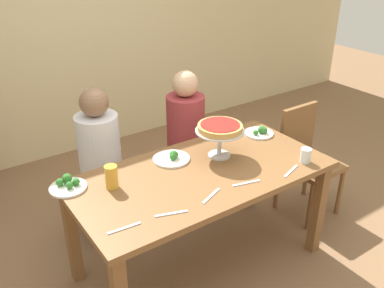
{
  "coord_description": "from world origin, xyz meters",
  "views": [
    {
      "loc": [
        -1.33,
        -1.83,
        2.08
      ],
      "look_at": [
        0.0,
        0.1,
        0.89
      ],
      "focal_mm": 39.52,
      "sensor_mm": 36.0,
      "label": 1
    }
  ],
  "objects": [
    {
      "name": "salad_plate_spare",
      "position": [
        -0.07,
        0.23,
        0.76
      ],
      "size": [
        0.24,
        0.24,
        0.07
      ],
      "color": "white",
      "rests_on": "dining_table"
    },
    {
      "name": "rear_partition",
      "position": [
        0.0,
        2.2,
        1.4
      ],
      "size": [
        8.0,
        0.12,
        2.8
      ],
      "primitive_type": "cube",
      "color": "beige",
      "rests_on": "ground_plane"
    },
    {
      "name": "cutlery_knife_near",
      "position": [
        -0.39,
        -0.27,
        0.74
      ],
      "size": [
        0.18,
        0.07,
        0.0
      ],
      "primitive_type": "cube",
      "rotation": [
        0.0,
        0.0,
        -0.32
      ],
      "color": "silver",
      "rests_on": "dining_table"
    },
    {
      "name": "cutlery_spare_fork",
      "position": [
        0.14,
        -0.26,
        0.74
      ],
      "size": [
        0.18,
        0.06,
        0.0
      ],
      "primitive_type": "cube",
      "rotation": [
        0.0,
        0.0,
        -0.25
      ],
      "color": "silver",
      "rests_on": "dining_table"
    },
    {
      "name": "dining_table",
      "position": [
        0.0,
        0.0,
        0.64
      ],
      "size": [
        1.63,
        0.82,
        0.74
      ],
      "color": "brown",
      "rests_on": "ground_plane"
    },
    {
      "name": "chair_head_east",
      "position": [
        1.08,
        0.08,
        0.49
      ],
      "size": [
        0.4,
        0.4,
        0.87
      ],
      "rotation": [
        0.0,
        0.0,
        3.14
      ],
      "color": "brown",
      "rests_on": "ground_plane"
    },
    {
      "name": "cutlery_fork_far",
      "position": [
        -0.65,
        -0.24,
        0.74
      ],
      "size": [
        0.18,
        0.03,
        0.0
      ],
      "primitive_type": "cube",
      "rotation": [
        0.0,
        0.0,
        -0.08
      ],
      "color": "silver",
      "rests_on": "dining_table"
    },
    {
      "name": "water_glass_clear_near",
      "position": [
        0.62,
        -0.28,
        0.79
      ],
      "size": [
        0.07,
        0.07,
        0.1
      ],
      "primitive_type": "cylinder",
      "color": "white",
      "rests_on": "dining_table"
    },
    {
      "name": "ground_plane",
      "position": [
        0.0,
        0.0,
        0.0
      ],
      "size": [
        12.0,
        12.0,
        0.0
      ],
      "primitive_type": "plane",
      "color": "#846042"
    },
    {
      "name": "cutlery_fork_near",
      "position": [
        -0.11,
        -0.25,
        0.74
      ],
      "size": [
        0.17,
        0.08,
        0.0
      ],
      "primitive_type": "cube",
      "rotation": [
        0.0,
        0.0,
        0.39
      ],
      "color": "silver",
      "rests_on": "dining_table"
    },
    {
      "name": "salad_plate_near_diner",
      "position": [
        0.67,
        0.19,
        0.76
      ],
      "size": [
        0.21,
        0.21,
        0.07
      ],
      "color": "white",
      "rests_on": "dining_table"
    },
    {
      "name": "diner_far_right",
      "position": [
        0.35,
        0.69,
        0.49
      ],
      "size": [
        0.34,
        0.34,
        1.15
      ],
      "rotation": [
        0.0,
        0.0,
        -1.57
      ],
      "color": "#382D28",
      "rests_on": "ground_plane"
    },
    {
      "name": "cutlery_knife_far",
      "position": [
        0.46,
        -0.32,
        0.74
      ],
      "size": [
        0.18,
        0.07,
        0.0
      ],
      "primitive_type": "cube",
      "rotation": [
        0.0,
        0.0,
        0.33
      ],
      "color": "silver",
      "rests_on": "dining_table"
    },
    {
      "name": "diner_far_left",
      "position": [
        -0.37,
        0.73,
        0.49
      ],
      "size": [
        0.34,
        0.34,
        1.15
      ],
      "rotation": [
        0.0,
        0.0,
        -1.57
      ],
      "color": "#382D28",
      "rests_on": "ground_plane"
    },
    {
      "name": "deep_dish_pizza_stand",
      "position": [
        0.22,
        0.1,
        0.93
      ],
      "size": [
        0.32,
        0.32,
        0.23
      ],
      "color": "silver",
      "rests_on": "dining_table"
    },
    {
      "name": "beer_glass_amber_tall",
      "position": [
        -0.53,
        0.15,
        0.81
      ],
      "size": [
        0.08,
        0.08,
        0.14
      ],
      "primitive_type": "cylinder",
      "color": "gold",
      "rests_on": "dining_table"
    },
    {
      "name": "salad_plate_far_diner",
      "position": [
        -0.75,
        0.29,
        0.76
      ],
      "size": [
        0.22,
        0.22,
        0.07
      ],
      "color": "white",
      "rests_on": "dining_table"
    }
  ]
}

